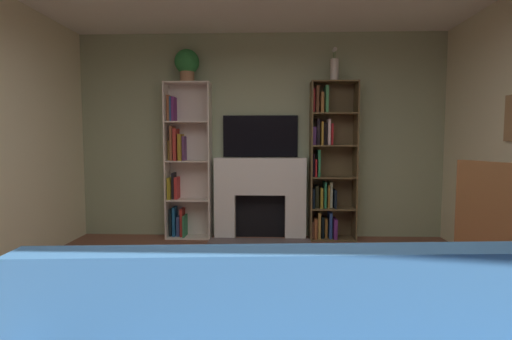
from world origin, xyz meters
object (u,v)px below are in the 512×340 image
object	(u,v)px
bookshelf_left	(184,165)
vase_with_flowers	(334,69)
tv	(260,136)
potted_plant	(187,64)
armchair	(469,247)
fireplace	(260,195)
bookshelf_right	(328,167)

from	to	relation	value
bookshelf_left	vase_with_flowers	world-z (taller)	vase_with_flowers
tv	potted_plant	bearing A→B (deg)	-172.85
bookshelf_left	armchair	world-z (taller)	bookshelf_left
fireplace	vase_with_flowers	xyz separation A→B (m)	(0.96, -0.02, 1.65)
potted_plant	bookshelf_left	bearing A→B (deg)	142.65
potted_plant	vase_with_flowers	bearing A→B (deg)	0.00
bookshelf_left	tv	bearing A→B (deg)	3.82
bookshelf_left	bookshelf_right	xyz separation A→B (m)	(1.92, -0.01, -0.02)
tv	bookshelf_right	size ratio (longest dim) A/B	0.48
tv	bookshelf_right	bearing A→B (deg)	-5.26
vase_with_flowers	bookshelf_left	bearing A→B (deg)	178.51
tv	vase_with_flowers	world-z (taller)	vase_with_flowers
bookshelf_right	vase_with_flowers	bearing A→B (deg)	-30.54
bookshelf_left	potted_plant	bearing A→B (deg)	-37.35
bookshelf_right	potted_plant	distance (m)	2.29
bookshelf_right	vase_with_flowers	size ratio (longest dim) A/B	4.72
bookshelf_right	potted_plant	bearing A→B (deg)	-178.83
vase_with_flowers	bookshelf_right	bearing A→B (deg)	149.46
bookshelf_left	armchair	distance (m)	3.51
fireplace	bookshelf_left	world-z (taller)	bookshelf_left
potted_plant	vase_with_flowers	distance (m)	1.91
bookshelf_right	potted_plant	xyz separation A→B (m)	(-1.85, -0.04, 1.35)
bookshelf_left	potted_plant	world-z (taller)	potted_plant
bookshelf_left	armchair	size ratio (longest dim) A/B	1.79
bookshelf_right	vase_with_flowers	distance (m)	1.28
armchair	vase_with_flowers	bearing A→B (deg)	104.76
bookshelf_right	potted_plant	size ratio (longest dim) A/B	4.88
fireplace	potted_plant	bearing A→B (deg)	-178.84
bookshelf_right	armchair	world-z (taller)	bookshelf_right
vase_with_flowers	armchair	world-z (taller)	vase_with_flowers
tv	potted_plant	xyz separation A→B (m)	(-0.96, -0.12, 0.94)
tv	bookshelf_right	xyz separation A→B (m)	(0.89, -0.08, -0.41)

